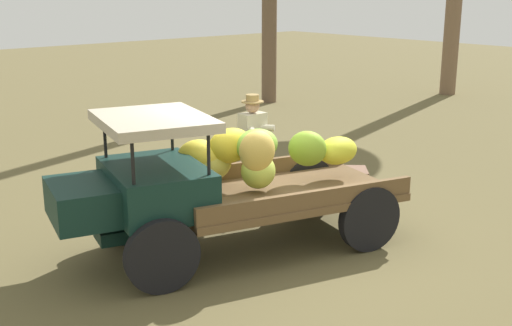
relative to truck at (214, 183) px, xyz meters
name	(u,v)px	position (x,y,z in m)	size (l,w,h in m)	color
ground_plane	(274,246)	(-0.69, 0.39, -0.93)	(60.00, 60.00, 0.00)	brown
truck	(214,183)	(0.00, 0.00, 0.00)	(4.66, 2.70, 1.88)	#102C25
farmer	(253,143)	(-1.58, -1.06, 0.07)	(0.53, 0.46, 1.77)	#3B4151
wooden_crate	(351,184)	(-3.01, -0.26, -0.69)	(0.53, 0.49, 0.49)	#805D49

